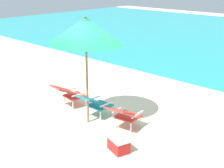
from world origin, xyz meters
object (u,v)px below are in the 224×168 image
Objects in this scene: lounge_chair_right at (124,114)px; beach_umbrella_center at (86,31)px; lounge_chair_left at (69,93)px; cooler_box at (119,144)px; lounge_chair_center at (95,103)px.

beach_umbrella_center is at bearing -161.66° from lounge_chair_right.
lounge_chair_left is 2.68m from cooler_box.
beach_umbrella_center is at bearing -15.56° from lounge_chair_left.
lounge_chair_left is 1.00× the size of lounge_chair_right.
lounge_chair_right is at bearing 125.34° from cooler_box.
lounge_chair_center is 1.90m from beach_umbrella_center.
beach_umbrella_center is at bearing -78.10° from lounge_chair_center.
cooler_box is at bearing -54.66° from lounge_chair_right.
lounge_chair_right is at bearing 18.34° from beach_umbrella_center.
cooler_box is at bearing -27.31° from lounge_chair_center.
beach_umbrella_center reaches higher than lounge_chair_right.
lounge_chair_center is at bearing 101.90° from beach_umbrella_center.
lounge_chair_left and lounge_chair_right have the same top height.
beach_umbrella_center reaches higher than lounge_chair_center.
lounge_chair_left is 2.00m from lounge_chair_right.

